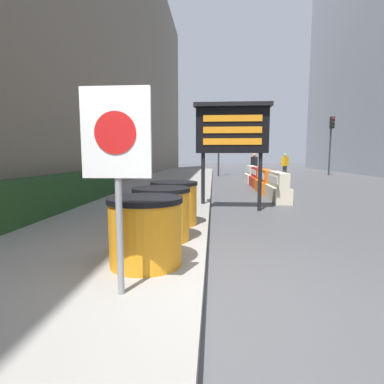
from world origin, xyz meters
The scene contains 19 objects.
ground_plane centered at (0.00, 0.00, 0.00)m, with size 120.00×120.00×0.00m, color #474749.
sidewalk_left centered at (-2.17, 0.00, 0.08)m, with size 4.34×56.00×0.17m.
hedge_strip centered at (-3.74, 4.20, 0.56)m, with size 0.90×6.81×0.78m.
barrel_drum_foreground centered at (-0.69, 0.46, 0.57)m, with size 0.87×0.87×0.79m.
barrel_drum_middle centered at (-0.69, 1.51, 0.57)m, with size 0.87×0.87×0.79m.
barrel_drum_back centered at (-0.63, 2.56, 0.57)m, with size 0.87×0.87×0.79m.
warning_sign centered at (-0.75, -0.32, 1.48)m, with size 0.61×0.08×1.85m.
message_board centered at (0.56, 5.01, 2.10)m, with size 1.98×0.36×2.78m.
jersey_barrier_cream centered at (2.16, 6.87, 0.41)m, with size 0.52×1.85×0.92m.
jersey_barrier_orange_far centered at (2.16, 9.18, 0.40)m, with size 0.62×1.99×0.90m.
jersey_barrier_red_striped centered at (2.16, 11.47, 0.40)m, with size 0.56×1.90×0.91m.
jersey_barrier_white centered at (2.16, 13.63, 0.40)m, with size 0.60×2.04×0.91m.
traffic_cone_near centered at (2.39, 6.63, 0.30)m, with size 0.35×0.35×0.62m.
traffic_cone_mid centered at (3.36, 11.45, 0.34)m, with size 0.38×0.38×0.69m.
traffic_cone_far centered at (3.42, 15.10, 0.29)m, with size 0.33×0.33×0.59m.
traffic_light_near_curb centered at (0.45, 18.60, 3.03)m, with size 0.28×0.45×4.19m.
traffic_light_far_side centered at (8.80, 20.34, 3.11)m, with size 0.28×0.45×4.31m.
pedestrian_worker centered at (2.71, 16.78, 0.95)m, with size 0.41×0.49×1.61m.
pedestrian_passerby centered at (4.87, 17.61, 0.95)m, with size 0.49×0.46×1.61m.
Camera 1 is at (0.09, -2.88, 1.43)m, focal length 28.00 mm.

